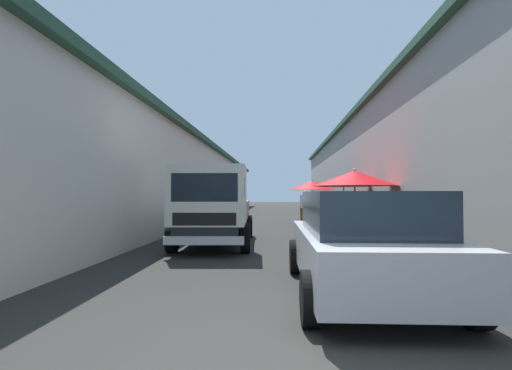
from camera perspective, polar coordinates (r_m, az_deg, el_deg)
ground at (r=16.22m, az=3.58°, el=-6.31°), size 90.00×90.00×0.00m
building_left_whitewash at (r=19.76m, az=-17.87°, el=0.69°), size 49.80×7.50×4.14m
building_right_concrete at (r=19.83m, az=24.90°, el=2.67°), size 49.80×7.50×5.47m
fruit_stall_far_right at (r=17.82m, az=8.43°, el=-0.80°), size 2.25×2.25×2.09m
fruit_stall_near_left at (r=12.57m, az=14.78°, el=0.41°), size 2.73×2.73×2.23m
fruit_stall_far_left at (r=15.85m, az=13.06°, el=-0.66°), size 2.20×2.20×2.17m
hatchback_car at (r=5.54m, az=15.89°, el=-8.35°), size 3.93×1.97×1.45m
delivery_truck at (r=9.72m, az=-6.64°, el=-3.53°), size 5.00×2.17×2.08m
vendor_by_crates at (r=16.59m, az=7.54°, el=-3.10°), size 0.47×0.47×1.56m
parked_scooter at (r=9.48m, az=16.92°, el=-7.13°), size 1.69×0.41×1.14m
plastic_stool at (r=16.91m, az=-3.09°, el=-4.99°), size 0.30×0.30×0.43m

